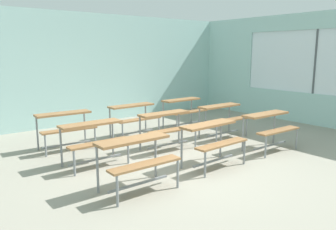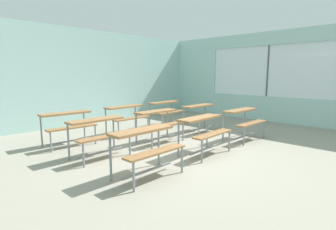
{
  "view_description": "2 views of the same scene",
  "coord_description": "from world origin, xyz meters",
  "px_view_note": "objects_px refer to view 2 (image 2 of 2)",
  "views": [
    {
      "loc": [
        -3.65,
        -4.16,
        1.96
      ],
      "look_at": [
        0.4,
        1.01,
        0.72
      ],
      "focal_mm": 35.72,
      "sensor_mm": 36.0,
      "label": 1
    },
    {
      "loc": [
        -3.8,
        -3.3,
        1.6
      ],
      "look_at": [
        0.72,
        1.07,
        0.61
      ],
      "focal_mm": 28.0,
      "sensor_mm": 36.0,
      "label": 2
    }
  ],
  "objects_px": {
    "desk_bench_r1c1": "(159,119)",
    "desk_bench_r2c2": "(166,108)",
    "desk_bench_r0c2": "(244,117)",
    "desk_bench_r1c0": "(99,129)",
    "desk_bench_r1c2": "(202,112)",
    "desk_bench_r0c0": "(146,141)",
    "desk_bench_r2c0": "(68,121)",
    "desk_bench_r2c1": "(127,113)",
    "desk_bench_r0c1": "(204,126)"
  },
  "relations": [
    {
      "from": "desk_bench_r1c1",
      "to": "desk_bench_r2c2",
      "type": "bearing_deg",
      "value": 41.09
    },
    {
      "from": "desk_bench_r0c2",
      "to": "desk_bench_r1c1",
      "type": "bearing_deg",
      "value": 141.26
    },
    {
      "from": "desk_bench_r1c0",
      "to": "desk_bench_r2c2",
      "type": "height_order",
      "value": "same"
    },
    {
      "from": "desk_bench_r1c2",
      "to": "desk_bench_r0c0",
      "type": "bearing_deg",
      "value": -156.73
    },
    {
      "from": "desk_bench_r0c0",
      "to": "desk_bench_r2c2",
      "type": "height_order",
      "value": "same"
    },
    {
      "from": "desk_bench_r2c0",
      "to": "desk_bench_r2c2",
      "type": "xyz_separation_m",
      "value": [
        3.2,
        0.03,
        0.0
      ]
    },
    {
      "from": "desk_bench_r1c0",
      "to": "desk_bench_r0c0",
      "type": "bearing_deg",
      "value": -89.92
    },
    {
      "from": "desk_bench_r1c1",
      "to": "desk_bench_r2c2",
      "type": "distance_m",
      "value": 2.03
    },
    {
      "from": "desk_bench_r1c1",
      "to": "desk_bench_r2c2",
      "type": "height_order",
      "value": "same"
    },
    {
      "from": "desk_bench_r2c1",
      "to": "desk_bench_r0c1",
      "type": "bearing_deg",
      "value": -91.64
    },
    {
      "from": "desk_bench_r0c1",
      "to": "desk_bench_r0c2",
      "type": "bearing_deg",
      "value": -2.94
    },
    {
      "from": "desk_bench_r2c0",
      "to": "desk_bench_r2c1",
      "type": "height_order",
      "value": "same"
    },
    {
      "from": "desk_bench_r1c1",
      "to": "desk_bench_r0c1",
      "type": "bearing_deg",
      "value": -89.78
    },
    {
      "from": "desk_bench_r0c1",
      "to": "desk_bench_r2c1",
      "type": "xyz_separation_m",
      "value": [
        0.04,
        2.6,
        0.0
      ]
    },
    {
      "from": "desk_bench_r0c2",
      "to": "desk_bench_r1c2",
      "type": "distance_m",
      "value": 1.3
    },
    {
      "from": "desk_bench_r1c0",
      "to": "desk_bench_r1c1",
      "type": "height_order",
      "value": "same"
    },
    {
      "from": "desk_bench_r1c2",
      "to": "desk_bench_r2c0",
      "type": "distance_m",
      "value": 3.49
    },
    {
      "from": "desk_bench_r0c2",
      "to": "desk_bench_r2c1",
      "type": "bearing_deg",
      "value": 122.24
    },
    {
      "from": "desk_bench_r2c0",
      "to": "desk_bench_r2c1",
      "type": "distance_m",
      "value": 1.65
    },
    {
      "from": "desk_bench_r0c0",
      "to": "desk_bench_r1c0",
      "type": "height_order",
      "value": "same"
    },
    {
      "from": "desk_bench_r1c0",
      "to": "desk_bench_r1c2",
      "type": "relative_size",
      "value": 0.99
    },
    {
      "from": "desk_bench_r1c0",
      "to": "desk_bench_r2c0",
      "type": "height_order",
      "value": "same"
    },
    {
      "from": "desk_bench_r0c2",
      "to": "desk_bench_r2c0",
      "type": "bearing_deg",
      "value": 142.41
    },
    {
      "from": "desk_bench_r1c1",
      "to": "desk_bench_r1c2",
      "type": "height_order",
      "value": "same"
    },
    {
      "from": "desk_bench_r0c1",
      "to": "desk_bench_r1c1",
      "type": "relative_size",
      "value": 1.01
    },
    {
      "from": "desk_bench_r0c0",
      "to": "desk_bench_r2c1",
      "type": "distance_m",
      "value": 3.12
    },
    {
      "from": "desk_bench_r0c0",
      "to": "desk_bench_r2c2",
      "type": "bearing_deg",
      "value": 40.22
    },
    {
      "from": "desk_bench_r1c2",
      "to": "desk_bench_r2c1",
      "type": "xyz_separation_m",
      "value": [
        -1.59,
        1.32,
        0.0
      ]
    },
    {
      "from": "desk_bench_r0c1",
      "to": "desk_bench_r1c2",
      "type": "height_order",
      "value": "same"
    },
    {
      "from": "desk_bench_r1c0",
      "to": "desk_bench_r2c1",
      "type": "xyz_separation_m",
      "value": [
        1.63,
        1.28,
        0.0
      ]
    },
    {
      "from": "desk_bench_r1c2",
      "to": "desk_bench_r2c2",
      "type": "distance_m",
      "value": 1.33
    },
    {
      "from": "desk_bench_r0c1",
      "to": "desk_bench_r1c2",
      "type": "relative_size",
      "value": 1.01
    },
    {
      "from": "desk_bench_r0c2",
      "to": "desk_bench_r1c1",
      "type": "relative_size",
      "value": 1.0
    },
    {
      "from": "desk_bench_r1c0",
      "to": "desk_bench_r2c0",
      "type": "bearing_deg",
      "value": 90.84
    },
    {
      "from": "desk_bench_r1c1",
      "to": "desk_bench_r0c0",
      "type": "bearing_deg",
      "value": -138.18
    },
    {
      "from": "desk_bench_r2c0",
      "to": "desk_bench_r2c1",
      "type": "bearing_deg",
      "value": 3.11
    },
    {
      "from": "desk_bench_r0c2",
      "to": "desk_bench_r1c1",
      "type": "height_order",
      "value": "same"
    },
    {
      "from": "desk_bench_r2c1",
      "to": "desk_bench_r0c2",
      "type": "bearing_deg",
      "value": -59.91
    },
    {
      "from": "desk_bench_r1c0",
      "to": "desk_bench_r1c2",
      "type": "distance_m",
      "value": 3.22
    },
    {
      "from": "desk_bench_r0c0",
      "to": "desk_bench_r0c2",
      "type": "xyz_separation_m",
      "value": [
        3.19,
        0.04,
        0.0
      ]
    },
    {
      "from": "desk_bench_r2c2",
      "to": "desk_bench_r0c1",
      "type": "bearing_deg",
      "value": -122.57
    },
    {
      "from": "desk_bench_r2c2",
      "to": "desk_bench_r1c0",
      "type": "bearing_deg",
      "value": -159.03
    },
    {
      "from": "desk_bench_r0c0",
      "to": "desk_bench_r0c2",
      "type": "bearing_deg",
      "value": 0.95
    },
    {
      "from": "desk_bench_r2c0",
      "to": "desk_bench_r2c2",
      "type": "bearing_deg",
      "value": 3.1
    },
    {
      "from": "desk_bench_r0c0",
      "to": "desk_bench_r1c2",
      "type": "relative_size",
      "value": 1.0
    },
    {
      "from": "desk_bench_r2c2",
      "to": "desk_bench_r1c2",
      "type": "bearing_deg",
      "value": -89.58
    },
    {
      "from": "desk_bench_r1c0",
      "to": "desk_bench_r2c1",
      "type": "height_order",
      "value": "same"
    },
    {
      "from": "desk_bench_r2c0",
      "to": "desk_bench_r2c2",
      "type": "distance_m",
      "value": 3.2
    },
    {
      "from": "desk_bench_r1c1",
      "to": "desk_bench_r2c1",
      "type": "height_order",
      "value": "same"
    },
    {
      "from": "desk_bench_r0c2",
      "to": "desk_bench_r1c0",
      "type": "bearing_deg",
      "value": 158.75
    }
  ]
}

